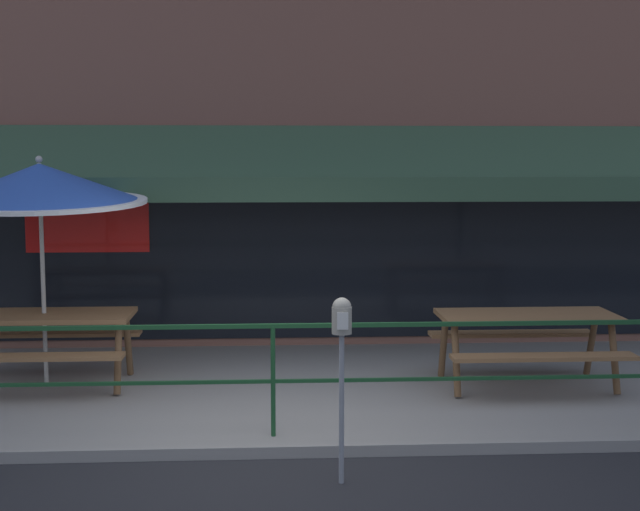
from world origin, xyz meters
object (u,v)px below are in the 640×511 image
object	(u,v)px
picnic_table_left	(44,329)
parking_meter_far	(342,334)
picnic_table_centre	(527,329)
patio_umbrella_left	(40,185)

from	to	relation	value
picnic_table_left	parking_meter_far	xyz separation A→B (m)	(2.85, -2.66, 0.44)
picnic_table_left	picnic_table_centre	world-z (taller)	same
picnic_table_left	parking_meter_far	world-z (taller)	parking_meter_far
picnic_table_left	picnic_table_centre	bearing A→B (deg)	-3.28
patio_umbrella_left	parking_meter_far	bearing A→B (deg)	-43.27
picnic_table_centre	parking_meter_far	xyz separation A→B (m)	(-2.11, -2.37, 0.44)
patio_umbrella_left	parking_meter_far	xyz separation A→B (m)	(2.85, -2.68, -1.03)
patio_umbrella_left	parking_meter_far	world-z (taller)	patio_umbrella_left
picnic_table_centre	patio_umbrella_left	distance (m)	5.18
picnic_table_centre	patio_umbrella_left	size ratio (longest dim) A/B	0.76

